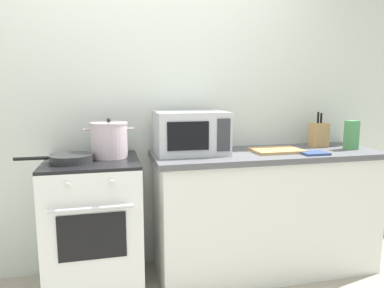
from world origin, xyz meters
The scene contains 11 objects.
back_wall centered at (0.30, 0.97, 1.25)m, with size 4.40×0.10×2.50m, color silver.
lower_cabinet_right centered at (0.90, 0.62, 0.44)m, with size 1.64×0.56×0.88m, color white.
countertop_right centered at (0.90, 0.62, 0.90)m, with size 1.70×0.60×0.04m, color #59595E.
stove centered at (-0.35, 0.60, 0.46)m, with size 0.60×0.64×0.92m.
stock_pot centered at (-0.23, 0.66, 1.04)m, with size 0.33×0.25×0.26m.
frying_pan centered at (-0.48, 0.55, 0.95)m, with size 0.47×0.27×0.05m.
microwave centered at (0.33, 0.68, 1.07)m, with size 0.50×0.37×0.30m.
cutting_board centered at (0.96, 0.60, 0.93)m, with size 0.36×0.26×0.02m, color tan.
knife_block centered at (1.40, 0.74, 1.02)m, with size 0.13×0.10×0.28m.
pasta_box centered at (1.57, 0.57, 1.03)m, with size 0.08×0.08×0.22m, color #4C9356.
oven_mitt centered at (1.17, 0.44, 0.93)m, with size 0.18×0.14×0.02m, color #33477A.
Camera 1 is at (-0.23, -1.70, 1.36)m, focal length 32.43 mm.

